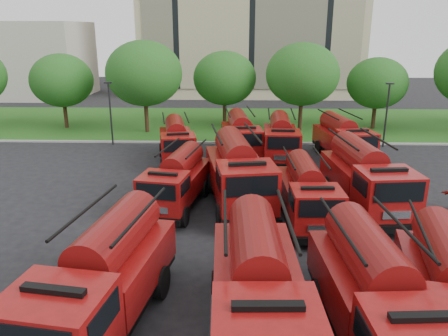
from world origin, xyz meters
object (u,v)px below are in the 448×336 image
object	(u,v)px
fire_truck_5	(238,173)
fire_truck_6	(307,193)
fire_truck_7	(365,178)
fire_truck_4	(177,180)
fire_truck_11	(343,139)
fire_truck_1	(258,290)
fire_truck_0	(102,279)
fire_truck_9	(241,136)
fire_truck_8	(177,142)
fire_truck_10	(281,139)
firefighter_3	(419,293)
firefighter_4	(241,230)
fire_truck_2	(379,299)

from	to	relation	value
fire_truck_5	fire_truck_6	distance (m)	3.94
fire_truck_6	fire_truck_7	xyz separation A→B (m)	(3.22, 1.61, 0.27)
fire_truck_4	fire_truck_11	world-z (taller)	fire_truck_11
fire_truck_1	fire_truck_5	world-z (taller)	fire_truck_5
fire_truck_0	fire_truck_6	xyz separation A→B (m)	(7.56, 8.26, -0.25)
fire_truck_4	fire_truck_9	size ratio (longest dim) A/B	0.94
fire_truck_5	fire_truck_8	size ratio (longest dim) A/B	1.21
fire_truck_8	fire_truck_9	size ratio (longest dim) A/B	0.96
fire_truck_9	fire_truck_10	distance (m)	2.95
fire_truck_1	firefighter_3	world-z (taller)	fire_truck_1
fire_truck_10	fire_truck_1	bearing A→B (deg)	-94.56
fire_truck_0	fire_truck_1	world-z (taller)	fire_truck_1
fire_truck_11	firefighter_4	world-z (taller)	fire_truck_11
fire_truck_1	fire_truck_5	distance (m)	10.81
fire_truck_6	firefighter_3	world-z (taller)	fire_truck_6
fire_truck_7	fire_truck_9	size ratio (longest dim) A/B	1.10
fire_truck_4	fire_truck_9	distance (m)	10.09
fire_truck_0	fire_truck_2	size ratio (longest dim) A/B	1.03
fire_truck_4	fire_truck_6	bearing A→B (deg)	-4.31
fire_truck_0	fire_truck_7	world-z (taller)	fire_truck_7
fire_truck_0	fire_truck_11	xyz separation A→B (m)	(11.74, 19.09, -0.17)
firefighter_3	fire_truck_8	bearing A→B (deg)	-97.85
fire_truck_9	firefighter_4	distance (m)	12.41
fire_truck_5	fire_truck_7	size ratio (longest dim) A/B	1.05
fire_truck_11	firefighter_3	distance (m)	17.00
fire_truck_1	fire_truck_11	world-z (taller)	fire_truck_1
fire_truck_2	fire_truck_5	xyz separation A→B (m)	(-4.04, 11.05, 0.12)
fire_truck_5	fire_truck_9	world-z (taller)	fire_truck_5
fire_truck_5	firefighter_4	world-z (taller)	fire_truck_5
fire_truck_7	firefighter_3	size ratio (longest dim) A/B	5.31
fire_truck_5	firefighter_3	world-z (taller)	fire_truck_5
fire_truck_6	fire_truck_2	bearing A→B (deg)	-87.61
fire_truck_2	fire_truck_5	size ratio (longest dim) A/B	0.92
fire_truck_8	fire_truck_6	bearing A→B (deg)	-62.60
fire_truck_1	fire_truck_5	size ratio (longest dim) A/B	0.94
fire_truck_8	firefighter_4	world-z (taller)	fire_truck_8
fire_truck_9	fire_truck_1	bearing A→B (deg)	-94.88
firefighter_3	firefighter_4	distance (m)	8.13
fire_truck_0	fire_truck_10	world-z (taller)	fire_truck_0
fire_truck_5	fire_truck_4	bearing A→B (deg)	176.80
fire_truck_1	fire_truck_11	size ratio (longest dim) A/B	1.10
fire_truck_6	fire_truck_8	world-z (taller)	fire_truck_8
fire_truck_1	fire_truck_2	size ratio (longest dim) A/B	1.02
fire_truck_11	fire_truck_8	bearing A→B (deg)	175.54
fire_truck_1	fire_truck_5	bearing A→B (deg)	91.04
fire_truck_10	firefighter_3	bearing A→B (deg)	-75.27
fire_truck_9	firefighter_4	world-z (taller)	fire_truck_9
fire_truck_8	fire_truck_11	distance (m)	11.91
fire_truck_11	fire_truck_10	bearing A→B (deg)	174.74
fire_truck_1	firefighter_4	world-z (taller)	fire_truck_1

